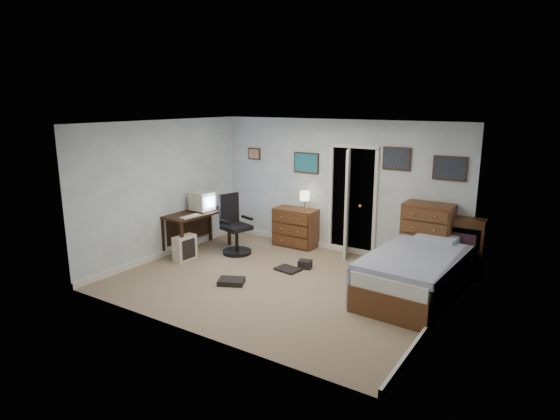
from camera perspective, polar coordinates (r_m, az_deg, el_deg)
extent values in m
cube|color=gray|center=(7.59, -0.16, -8.79)|extent=(5.00, 4.00, 0.02)
cube|color=black|center=(9.04, -10.16, -0.38)|extent=(0.69, 1.35, 0.04)
cube|color=black|center=(8.94, -14.11, -3.25)|extent=(0.05, 0.05, 0.72)
cube|color=black|center=(8.55, -11.84, -3.88)|extent=(0.05, 0.05, 0.72)
cube|color=black|center=(9.73, -8.51, -1.65)|extent=(0.05, 0.05, 0.72)
cube|color=black|center=(9.38, -6.22, -2.15)|extent=(0.05, 0.05, 0.72)
cube|color=black|center=(9.33, -11.28, -2.13)|extent=(0.10, 1.22, 0.51)
cube|color=beige|center=(9.09, -9.48, 1.10)|extent=(0.41, 0.39, 0.34)
cube|color=#8CB2F2|center=(8.95, -8.60, 0.94)|extent=(0.03, 0.28, 0.22)
cube|color=beige|center=(9.13, -9.44, -0.02)|extent=(0.27, 0.27, 0.02)
cube|color=beige|center=(8.67, -10.87, -0.78)|extent=(0.18, 0.41, 0.02)
cube|color=beige|center=(8.66, -11.54, -4.56)|extent=(0.23, 0.44, 0.46)
cube|color=black|center=(8.59, -11.06, -4.69)|extent=(0.02, 0.30, 0.35)
cylinder|color=black|center=(8.94, -5.26, -5.10)|extent=(0.67, 0.67, 0.06)
cylinder|color=black|center=(8.87, -5.29, -3.69)|extent=(0.08, 0.08, 0.42)
cube|color=black|center=(8.80, -5.32, -2.13)|extent=(0.57, 0.57, 0.08)
cube|color=black|center=(8.91, -6.23, 0.19)|extent=(0.18, 0.42, 0.58)
cube|color=black|center=(8.63, -6.70, -1.47)|extent=(0.32, 0.14, 0.04)
cube|color=black|center=(8.91, -4.03, -0.94)|extent=(0.32, 0.14, 0.04)
cube|color=maroon|center=(10.43, -4.34, -0.31)|extent=(0.17, 0.17, 0.80)
cube|color=brown|center=(9.27, 1.92, -2.14)|extent=(0.87, 0.46, 0.76)
cylinder|color=gold|center=(9.08, 3.02, 0.05)|extent=(0.12, 0.12, 0.02)
cylinder|color=gold|center=(9.05, 3.03, 0.75)|extent=(0.02, 0.02, 0.23)
cylinder|color=beige|center=(9.02, 3.04, 1.75)|extent=(0.20, 0.20, 0.17)
cube|color=black|center=(9.09, 9.66, 1.40)|extent=(0.90, 0.60, 2.00)
cube|color=white|center=(8.98, 6.18, 1.37)|extent=(0.06, 0.05, 2.00)
cube|color=white|center=(8.62, 11.52, 0.68)|extent=(0.06, 0.05, 2.00)
cube|color=white|center=(8.64, 9.04, 7.66)|extent=(0.96, 0.05, 0.06)
cube|color=white|center=(8.72, 8.24, 0.94)|extent=(0.31, 0.77, 2.00)
sphere|color=gold|center=(8.46, 9.71, 0.51)|extent=(0.06, 0.06, 0.06)
cube|color=brown|center=(8.21, 17.47, -3.27)|extent=(0.80, 0.47, 1.18)
cube|color=brown|center=(8.28, 19.89, -4.00)|extent=(1.10, 0.28, 0.99)
cube|color=black|center=(8.15, 19.86, -2.90)|extent=(1.01, 0.12, 0.33)
cube|color=maroon|center=(8.17, 19.83, -3.20)|extent=(0.88, 0.14, 0.24)
cube|color=brown|center=(7.31, 16.24, -8.52)|extent=(1.23, 2.27, 0.39)
cube|color=white|center=(7.21, 16.39, -6.35)|extent=(1.18, 2.22, 0.20)
cube|color=#505995|center=(7.07, 16.14, -5.68)|extent=(1.27, 1.94, 0.11)
cube|color=#505995|center=(7.37, 11.71, -7.10)|extent=(0.15, 1.88, 0.60)
cube|color=#7189B5|center=(7.91, 18.55, -3.50)|extent=(0.63, 0.45, 0.14)
cube|color=#331E11|center=(9.80, -3.16, 6.86)|extent=(0.30, 0.03, 0.24)
cube|color=brown|center=(9.79, -3.23, 6.85)|extent=(0.25, 0.01, 0.19)
cube|color=#331E11|center=(9.14, 3.22, 5.76)|extent=(0.55, 0.03, 0.40)
cube|color=navy|center=(9.12, 3.17, 5.75)|extent=(0.50, 0.01, 0.35)
cube|color=#331E11|center=(8.38, 14.05, 6.09)|extent=(0.50, 0.03, 0.40)
cube|color=black|center=(8.36, 14.01, 6.08)|extent=(0.45, 0.01, 0.35)
cube|color=#331E11|center=(8.14, 20.01, 4.78)|extent=(0.55, 0.03, 0.40)
cube|color=black|center=(8.13, 19.98, 4.77)|extent=(0.50, 0.01, 0.35)
cube|color=black|center=(8.15, 3.07, -6.62)|extent=(0.26, 0.23, 0.14)
cube|color=black|center=(7.52, -5.95, -8.65)|extent=(0.49, 0.45, 0.08)
cube|color=black|center=(8.05, 0.97, -7.24)|extent=(0.44, 0.36, 0.04)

